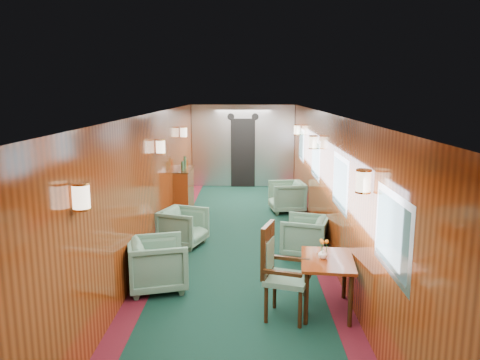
% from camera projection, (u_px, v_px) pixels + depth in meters
% --- Properties ---
extents(room, '(12.00, 12.10, 2.40)m').
position_uv_depth(room, '(239.00, 160.00, 7.77)').
color(room, black).
rests_on(room, ground).
extents(bulkhead, '(2.98, 0.17, 2.39)m').
position_uv_depth(bulkhead, '(243.00, 146.00, 13.66)').
color(bulkhead, silver).
rests_on(bulkhead, ground).
extents(windows_right, '(0.02, 8.60, 0.80)m').
position_uv_depth(windows_right, '(326.00, 169.00, 8.03)').
color(windows_right, silver).
rests_on(windows_right, ground).
extents(wall_sconces, '(2.97, 7.97, 0.25)m').
position_uv_depth(wall_sconces, '(240.00, 147.00, 8.30)').
color(wall_sconces, beige).
rests_on(wall_sconces, ground).
extents(dining_table, '(0.75, 0.99, 0.69)m').
position_uv_depth(dining_table, '(327.00, 267.00, 5.88)').
color(dining_table, maroon).
rests_on(dining_table, ground).
extents(side_chair, '(0.65, 0.67, 1.18)m').
position_uv_depth(side_chair, '(278.00, 268.00, 5.72)').
color(side_chair, '#204C3C').
rests_on(side_chair, ground).
extents(credenza, '(0.35, 1.13, 1.29)m').
position_uv_depth(credenza, '(184.00, 190.00, 10.86)').
color(credenza, maroon).
rests_on(credenza, ground).
extents(flower_vase, '(0.16, 0.16, 0.13)m').
position_uv_depth(flower_vase, '(323.00, 253.00, 5.86)').
color(flower_vase, white).
rests_on(flower_vase, dining_table).
extents(armchair_left_near, '(0.99, 0.97, 0.73)m').
position_uv_depth(armchair_left_near, '(158.00, 264.00, 6.58)').
color(armchair_left_near, '#204C3C').
rests_on(armchair_left_near, ground).
extents(armchair_left_far, '(0.94, 0.93, 0.68)m').
position_uv_depth(armchair_left_far, '(183.00, 227.00, 8.48)').
color(armchair_left_far, '#204C3C').
rests_on(armchair_left_far, ground).
extents(armchair_right_near, '(0.93, 0.92, 0.68)m').
position_uv_depth(armchair_right_near, '(305.00, 236.00, 7.95)').
color(armchair_right_near, '#204C3C').
rests_on(armchair_right_near, ground).
extents(armchair_right_far, '(0.87, 0.86, 0.71)m').
position_uv_depth(armchair_right_far, '(287.00, 197.00, 10.86)').
color(armchair_right_far, '#204C3C').
rests_on(armchair_right_far, ground).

